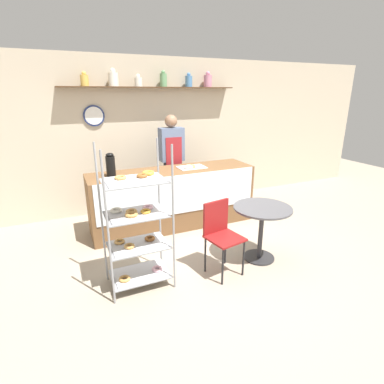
{
  "coord_description": "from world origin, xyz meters",
  "views": [
    {
      "loc": [
        -1.59,
        -3.15,
        2.1
      ],
      "look_at": [
        0.0,
        0.4,
        0.8
      ],
      "focal_mm": 28.0,
      "sensor_mm": 36.0,
      "label": 1
    }
  ],
  "objects": [
    {
      "name": "coffee_carafe",
      "position": [
        -0.95,
        1.14,
        1.11
      ],
      "size": [
        0.13,
        0.13,
        0.35
      ],
      "color": "black",
      "rests_on": "display_counter"
    },
    {
      "name": "pastry_rack",
      "position": [
        -0.93,
        -0.2,
        0.71
      ],
      "size": [
        0.69,
        0.49,
        1.62
      ],
      "color": "gray",
      "rests_on": "ground_plane"
    },
    {
      "name": "cafe_table",
      "position": [
        0.66,
        -0.31,
        0.55
      ],
      "size": [
        0.74,
        0.74,
        0.73
      ],
      "color": "#262628",
      "rests_on": "ground_plane"
    },
    {
      "name": "person_worker",
      "position": [
        0.19,
        1.68,
        0.96
      ],
      "size": [
        0.41,
        0.23,
        1.75
      ],
      "color": "#282833",
      "rests_on": "ground_plane"
    },
    {
      "name": "display_counter",
      "position": [
        0.0,
        1.14,
        0.47
      ],
      "size": [
        2.62,
        0.69,
        0.94
      ],
      "color": "brown",
      "rests_on": "ground_plane"
    },
    {
      "name": "donut_tray_counter",
      "position": [
        0.3,
        1.13,
        0.96
      ],
      "size": [
        0.44,
        0.3,
        0.05
      ],
      "color": "silver",
      "rests_on": "display_counter"
    },
    {
      "name": "cafe_chair",
      "position": [
        0.04,
        -0.35,
        0.55
      ],
      "size": [
        0.44,
        0.44,
        0.89
      ],
      "rotation": [
        0.0,
        0.0,
        6.47
      ],
      "color": "black",
      "rests_on": "ground_plane"
    },
    {
      "name": "back_wall",
      "position": [
        -0.0,
        2.21,
        1.37
      ],
      "size": [
        10.0,
        0.3,
        2.7
      ],
      "color": "beige",
      "rests_on": "ground_plane"
    },
    {
      "name": "ground_plane",
      "position": [
        0.0,
        0.0,
        0.0
      ],
      "size": [
        14.0,
        14.0,
        0.0
      ],
      "primitive_type": "plane",
      "color": "gray"
    }
  ]
}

